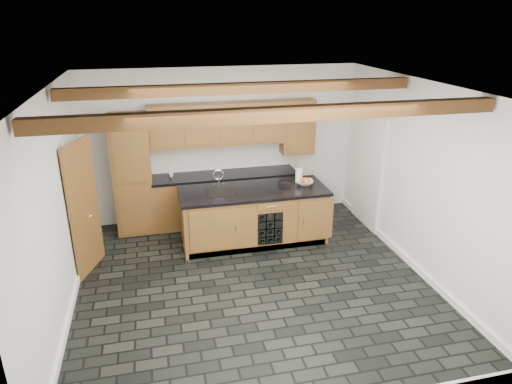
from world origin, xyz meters
TOP-DOWN VIEW (x-y plane):
  - ground at (0.00, 0.00)m, footprint 5.00×5.00m
  - room_shell at (-0.09, 0.53)m, footprint 5.01×5.00m
  - back_cabinetry at (-0.38, 2.24)m, footprint 3.65×0.62m
  - island at (0.31, 1.28)m, footprint 2.48×0.96m
  - faucet at (-0.25, 1.33)m, footprint 0.45×0.40m
  - kitchen_scale at (0.85, 1.33)m, footprint 0.23×0.16m
  - fruit_bowl at (1.21, 1.34)m, footprint 0.35×0.35m
  - fruit_cluster at (1.21, 1.34)m, footprint 0.16×0.17m
  - paper_towel at (1.15, 1.46)m, footprint 0.12×0.12m
  - mug at (-0.99, 2.26)m, footprint 0.11×0.11m

SIDE VIEW (x-z plane):
  - ground at x=0.00m, z-range 0.00..0.00m
  - island at x=0.31m, z-range 0.00..0.93m
  - kitchen_scale at x=0.85m, z-range 0.93..0.99m
  - faucet at x=-0.25m, z-range 0.79..1.14m
  - fruit_bowl at x=1.21m, z-range 0.93..1.00m
  - mug at x=-0.99m, z-range 0.93..1.01m
  - back_cabinetry at x=-0.38m, z-range -0.12..2.08m
  - fruit_cluster at x=1.21m, z-range 0.97..1.04m
  - paper_towel at x=1.15m, z-range 0.93..1.17m
  - room_shell at x=-0.09m, z-range -0.97..4.03m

